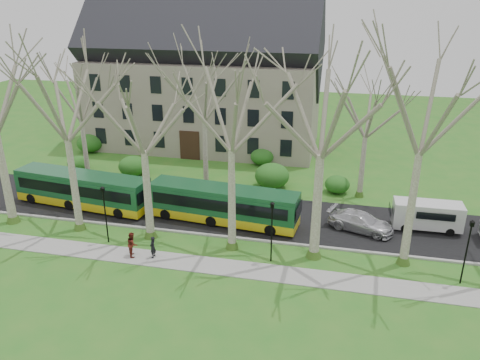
% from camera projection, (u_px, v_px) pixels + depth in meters
% --- Properties ---
extents(ground, '(120.00, 120.00, 0.00)m').
position_uv_depth(ground, '(191.00, 244.00, 33.85)').
color(ground, '#2B7120').
rests_on(ground, ground).
extents(sidewalk, '(70.00, 2.00, 0.06)m').
position_uv_depth(sidewalk, '(180.00, 262.00, 31.57)').
color(sidewalk, gray).
rests_on(sidewalk, ground).
extents(road, '(80.00, 8.00, 0.06)m').
position_uv_depth(road, '(212.00, 212.00, 38.83)').
color(road, black).
rests_on(road, ground).
extents(curb, '(80.00, 0.25, 0.14)m').
position_uv_depth(curb, '(197.00, 234.00, 35.19)').
color(curb, '#A5A39E').
rests_on(curb, ground).
extents(building, '(26.50, 12.20, 16.00)m').
position_uv_depth(building, '(204.00, 76.00, 53.87)').
color(building, gray).
rests_on(building, ground).
extents(tree_row_verge, '(49.00, 7.00, 14.00)m').
position_uv_depth(tree_row_verge, '(189.00, 151.00, 31.54)').
color(tree_row_verge, gray).
rests_on(tree_row_verge, ground).
extents(tree_row_far, '(33.00, 7.00, 12.00)m').
position_uv_depth(tree_row_far, '(213.00, 124.00, 41.89)').
color(tree_row_far, gray).
rests_on(tree_row_far, ground).
extents(lamp_row, '(36.22, 0.22, 4.30)m').
position_uv_depth(lamp_row, '(185.00, 218.00, 32.00)').
color(lamp_row, black).
rests_on(lamp_row, ground).
extents(hedges, '(30.60, 8.60, 2.00)m').
position_uv_depth(hedges, '(190.00, 163.00, 47.13)').
color(hedges, '#32651C').
rests_on(hedges, ground).
extents(bus_lead, '(12.13, 3.90, 2.98)m').
position_uv_depth(bus_lead, '(83.00, 189.00, 39.41)').
color(bus_lead, '#16502B').
rests_on(bus_lead, road).
extents(bus_follow, '(12.02, 3.62, 2.96)m').
position_uv_depth(bus_follow, '(223.00, 204.00, 36.63)').
color(bus_follow, '#16502B').
rests_on(bus_follow, road).
extents(sedan, '(5.34, 3.50, 1.44)m').
position_uv_depth(sedan, '(361.00, 222.00, 35.50)').
color(sedan, silver).
rests_on(sedan, road).
extents(van_a, '(5.03, 1.88, 2.18)m').
position_uv_depth(van_a, '(427.00, 216.00, 35.55)').
color(van_a, silver).
rests_on(van_a, road).
extents(pedestrian_a, '(0.40, 0.59, 1.56)m').
position_uv_depth(pedestrian_a, '(153.00, 247.00, 31.80)').
color(pedestrian_a, black).
rests_on(pedestrian_a, sidewalk).
extents(pedestrian_b, '(0.96, 1.06, 1.76)m').
position_uv_depth(pedestrian_b, '(132.00, 244.00, 31.97)').
color(pedestrian_b, maroon).
rests_on(pedestrian_b, sidewalk).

